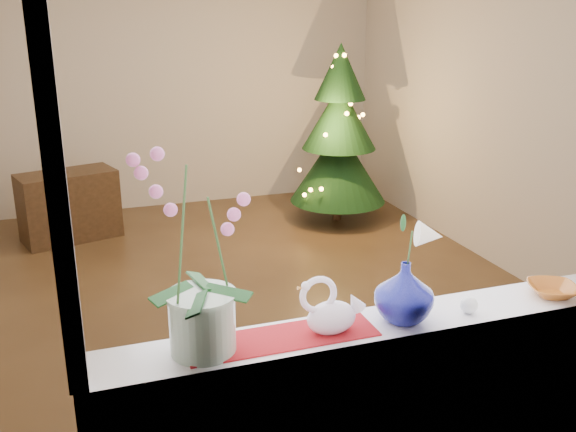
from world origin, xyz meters
name	(u,v)px	position (x,y,z in m)	size (l,w,h in m)	color
ground	(231,294)	(0.00, 0.00, 0.00)	(5.00, 5.00, 0.00)	#382617
wall_back	(168,80)	(0.00, 2.50, 1.35)	(4.50, 0.10, 2.70)	beige
wall_front	(400,225)	(0.00, -2.50, 1.35)	(4.50, 0.10, 2.70)	beige
wall_right	(500,101)	(2.25, 0.00, 1.35)	(0.10, 5.00, 2.70)	beige
windowsill	(377,327)	(0.00, -2.37, 0.90)	(2.20, 0.26, 0.04)	white
window_frame	(401,121)	(0.00, -2.47, 1.70)	(2.22, 0.06, 1.60)	white
runner	(282,338)	(-0.38, -2.37, 0.92)	(0.70, 0.20, 0.01)	maroon
orchid_pot	(199,254)	(-0.66, -2.37, 1.28)	(0.25, 0.25, 0.72)	white
swan	(332,305)	(-0.19, -2.39, 1.03)	(0.25, 0.12, 0.22)	white
blue_vase	(405,288)	(0.10, -2.38, 1.05)	(0.26, 0.26, 0.27)	#0C1061
lily	(408,228)	(0.10, -2.38, 1.29)	(0.15, 0.09, 0.20)	white
paperweight	(469,305)	(0.37, -2.41, 0.95)	(0.07, 0.07, 0.07)	white
amber_dish	(552,291)	(0.79, -2.39, 0.94)	(0.17, 0.17, 0.04)	#AD5D1E
xmas_tree	(339,134)	(1.47, 1.41, 0.88)	(0.96, 0.96, 1.75)	black
side_table	(69,206)	(-1.10, 1.68, 0.32)	(0.85, 0.42, 0.64)	black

